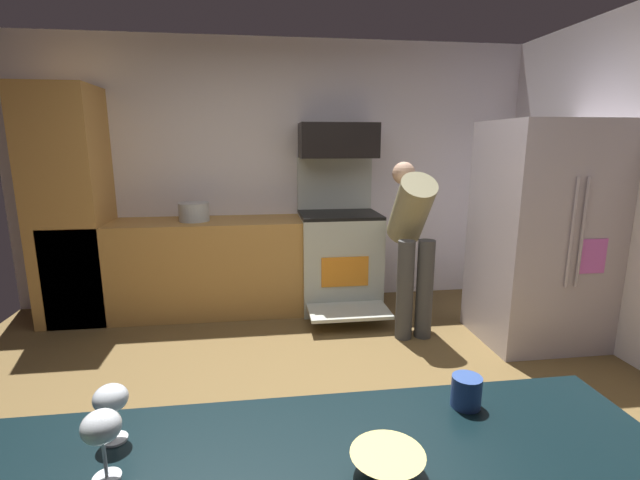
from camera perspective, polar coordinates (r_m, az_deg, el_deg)
name	(u,v)px	position (r m, az deg, el deg)	size (l,w,h in m)	color
ground_plane	(305,432)	(2.78, -2.00, -23.36)	(5.20, 4.80, 0.02)	brown
wall_back	(280,174)	(4.61, -5.10, 8.36)	(5.20, 0.12, 2.60)	silver
lower_cabinet_run	(190,267)	(4.44, -16.36, -3.39)	(2.40, 0.60, 0.90)	#BB8743
cabinet_column	(71,207)	(4.59, -29.28, 3.69)	(0.60, 0.60, 2.10)	#BB8743
oven_range	(339,257)	(4.42, 2.42, -2.22)	(0.76, 1.05, 1.47)	beige
microwave	(338,141)	(4.38, 2.33, 12.61)	(0.74, 0.38, 0.33)	black
refrigerator	(541,234)	(4.01, 26.48, 0.66)	(0.90, 0.80, 1.78)	#BCB2BE
person_cook	(412,234)	(3.81, 11.66, 0.70)	(0.31, 0.62, 1.45)	#434343
mixing_bowl_small	(387,464)	(1.10, 8.61, -26.48)	(0.16, 0.16, 0.05)	#E2CD6E
wine_glass_mid	(101,429)	(1.12, -26.20, -20.93)	(0.08, 0.08, 0.16)	silver
wine_glass_far	(111,400)	(1.24, -25.21, -18.08)	(0.08, 0.08, 0.15)	silver
mug_coffee	(466,391)	(1.35, 18.22, -17.94)	(0.08, 0.08, 0.09)	#2E4A8E
stock_pot	(194,212)	(4.32, -15.83, 3.49)	(0.28, 0.28, 0.17)	#B6BDBE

